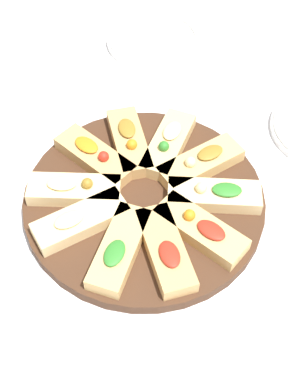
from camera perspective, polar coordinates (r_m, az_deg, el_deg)
ground_plane at (r=0.82m, az=0.00°, el=-1.33°), size 3.00×3.00×0.00m
serving_board at (r=0.81m, az=0.00°, el=-0.91°), size 0.36×0.36×0.02m
focaccia_slice_0 at (r=0.83m, az=6.07°, el=3.11°), size 0.07×0.14×0.04m
focaccia_slice_1 at (r=0.86m, az=2.60°, el=5.18°), size 0.11×0.14×0.04m
focaccia_slice_2 at (r=0.86m, az=-1.59°, el=5.41°), size 0.14×0.10×0.04m
focaccia_slice_3 at (r=0.84m, az=-5.28°, el=3.83°), size 0.14×0.07×0.04m
focaccia_slice_4 at (r=0.80m, az=-7.47°, el=0.27°), size 0.13×0.13×0.04m
focaccia_slice_5 at (r=0.77m, az=-6.82°, el=-3.05°), size 0.07×0.14×0.03m
focaccia_slice_6 at (r=0.74m, az=-2.66°, el=-6.07°), size 0.11×0.14×0.03m
focaccia_slice_7 at (r=0.74m, az=2.32°, el=-6.16°), size 0.15×0.10×0.03m
focaccia_slice_8 at (r=0.76m, az=6.06°, el=-3.96°), size 0.14×0.07×0.04m
focaccia_slice_9 at (r=0.80m, az=7.52°, el=-0.30°), size 0.13×0.13×0.04m
plate_left at (r=1.10m, az=1.03°, el=15.99°), size 0.19×0.19×0.02m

